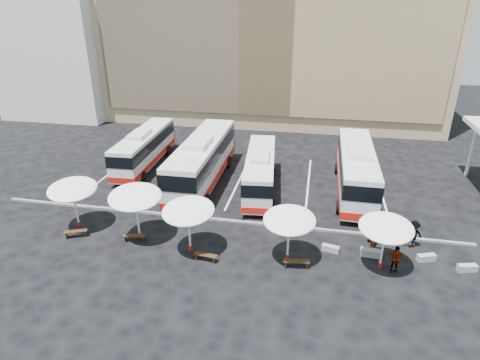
% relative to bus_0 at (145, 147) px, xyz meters
% --- Properties ---
extents(ground, '(120.00, 120.00, 0.00)m').
position_rel_bus_0_xyz_m(ground, '(9.53, -9.61, -1.82)').
color(ground, black).
rests_on(ground, ground).
extents(sandstone_building, '(42.00, 18.25, 29.60)m').
position_rel_bus_0_xyz_m(sandstone_building, '(9.53, 22.26, 10.81)').
color(sandstone_building, tan).
rests_on(sandstone_building, ground).
extents(apartment_block, '(14.00, 14.00, 18.00)m').
position_rel_bus_0_xyz_m(apartment_block, '(-18.47, 18.39, 7.18)').
color(apartment_block, silver).
rests_on(apartment_block, ground).
extents(curb_divider, '(34.00, 0.25, 0.15)m').
position_rel_bus_0_xyz_m(curb_divider, '(9.53, -9.11, -1.74)').
color(curb_divider, black).
rests_on(curb_divider, ground).
extents(bay_lines, '(24.15, 12.00, 0.01)m').
position_rel_bus_0_xyz_m(bay_lines, '(9.53, -1.61, -1.81)').
color(bay_lines, white).
rests_on(bay_lines, ground).
extents(bus_0, '(2.97, 11.30, 3.56)m').
position_rel_bus_0_xyz_m(bus_0, '(0.00, 0.00, 0.00)').
color(bus_0, white).
rests_on(bus_0, ground).
extents(bus_1, '(3.29, 13.54, 4.29)m').
position_rel_bus_0_xyz_m(bus_1, '(6.57, -2.92, 0.37)').
color(bus_1, white).
rests_on(bus_1, ground).
extents(bus_2, '(3.36, 10.90, 3.40)m').
position_rel_bus_0_xyz_m(bus_2, '(11.57, -3.25, -0.08)').
color(bus_2, white).
rests_on(bus_2, ground).
extents(bus_3, '(3.01, 12.57, 3.98)m').
position_rel_bus_0_xyz_m(bus_3, '(19.27, -2.10, 0.22)').
color(bus_3, white).
rests_on(bus_3, ground).
extents(sunshade_0, '(4.29, 4.31, 3.40)m').
position_rel_bus_0_xyz_m(sunshade_0, '(0.08, -11.81, 1.07)').
color(sunshade_0, white).
rests_on(sunshade_0, ground).
extents(sunshade_1, '(4.50, 4.52, 3.56)m').
position_rel_bus_0_xyz_m(sunshade_1, '(4.85, -12.34, 1.21)').
color(sunshade_1, white).
rests_on(sunshade_1, ground).
extents(sunshade_2, '(3.41, 3.45, 3.37)m').
position_rel_bus_0_xyz_m(sunshade_2, '(8.64, -13.18, 1.05)').
color(sunshade_2, white).
rests_on(sunshade_2, ground).
extents(sunshade_3, '(3.21, 3.25, 3.25)m').
position_rel_bus_0_xyz_m(sunshade_3, '(14.72, -12.93, 0.94)').
color(sunshade_3, white).
rests_on(sunshade_3, ground).
extents(sunshade_4, '(3.36, 3.39, 3.21)m').
position_rel_bus_0_xyz_m(sunshade_4, '(20.15, -12.71, 0.91)').
color(sunshade_4, white).
rests_on(sunshade_4, ground).
extents(wood_bench_0, '(1.51, 0.97, 0.45)m').
position_rel_bus_0_xyz_m(wood_bench_0, '(0.64, -13.08, -1.47)').
color(wood_bench_0, '#321B0B').
rests_on(wood_bench_0, ground).
extents(wood_bench_1, '(1.47, 0.65, 0.44)m').
position_rel_bus_0_xyz_m(wood_bench_1, '(4.67, -12.79, -1.48)').
color(wood_bench_1, '#321B0B').
rests_on(wood_bench_1, ground).
extents(wood_bench_2, '(1.47, 0.57, 0.44)m').
position_rel_bus_0_xyz_m(wood_bench_2, '(9.88, -14.01, -1.48)').
color(wood_bench_2, '#321B0B').
rests_on(wood_bench_2, ground).
extents(wood_bench_3, '(1.56, 0.59, 0.47)m').
position_rel_bus_0_xyz_m(wood_bench_3, '(15.30, -13.63, -1.46)').
color(wood_bench_3, '#321B0B').
rests_on(wood_bench_3, ground).
extents(conc_bench_0, '(1.13, 0.60, 0.40)m').
position_rel_bus_0_xyz_m(conc_bench_0, '(17.31, -11.53, -1.62)').
color(conc_bench_0, gray).
rests_on(conc_bench_0, ground).
extents(conc_bench_1, '(1.32, 0.52, 0.48)m').
position_rel_bus_0_xyz_m(conc_bench_1, '(19.77, -11.60, -1.58)').
color(conc_bench_1, gray).
rests_on(conc_bench_1, ground).
extents(conc_bench_2, '(1.17, 0.72, 0.42)m').
position_rel_bus_0_xyz_m(conc_bench_2, '(23.00, -11.43, -1.61)').
color(conc_bench_2, gray).
rests_on(conc_bench_2, ground).
extents(conc_bench_3, '(1.17, 0.63, 0.42)m').
position_rel_bus_0_xyz_m(conc_bench_3, '(25.11, -12.05, -1.61)').
color(conc_bench_3, gray).
rests_on(conc_bench_3, ground).
extents(passenger_0, '(0.71, 0.76, 1.74)m').
position_rel_bus_0_xyz_m(passenger_0, '(19.94, -11.06, -0.95)').
color(passenger_0, black).
rests_on(passenger_0, ground).
extents(passenger_1, '(1.14, 1.04, 1.89)m').
position_rel_bus_0_xyz_m(passenger_1, '(19.96, -9.92, -0.87)').
color(passenger_1, black).
rests_on(passenger_1, ground).
extents(passenger_2, '(1.02, 0.47, 1.71)m').
position_rel_bus_0_xyz_m(passenger_2, '(20.89, -12.93, -0.96)').
color(passenger_2, black).
rests_on(passenger_2, ground).
extents(passenger_3, '(1.33, 0.97, 1.85)m').
position_rel_bus_0_xyz_m(passenger_3, '(22.39, -9.98, -0.89)').
color(passenger_3, black).
rests_on(passenger_3, ground).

